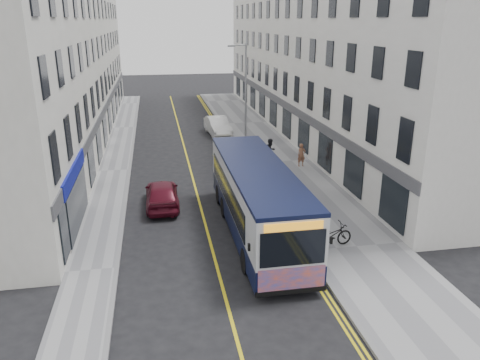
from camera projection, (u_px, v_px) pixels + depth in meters
name	position (u px, v px, depth m)	size (l,w,h in m)	color
ground	(212.00, 248.00, 20.64)	(140.00, 140.00, 0.00)	black
pavement_east	(279.00, 162.00, 32.85)	(4.50, 64.00, 0.12)	gray
pavement_west	(114.00, 171.00, 30.93)	(2.00, 64.00, 0.12)	gray
kerb_east	(247.00, 164.00, 32.46)	(0.18, 64.00, 0.13)	slate
kerb_west	(130.00, 170.00, 31.10)	(0.18, 64.00, 0.13)	slate
road_centre_line	(190.00, 168.00, 31.80)	(0.12, 64.00, 0.01)	gold
road_dbl_yellow_inner	(241.00, 165.00, 32.41)	(0.10, 64.00, 0.01)	gold
road_dbl_yellow_outer	(244.00, 165.00, 32.44)	(0.10, 64.00, 0.01)	gold
terrace_east	(313.00, 57.00, 40.02)	(6.00, 46.00, 13.00)	white
terrace_west	(62.00, 61.00, 36.52)	(6.00, 46.00, 13.00)	white
streetlamp	(245.00, 97.00, 32.95)	(1.32, 0.18, 8.00)	gray
city_bus	(257.00, 198.00, 21.42)	(2.67, 11.44, 3.32)	black
bicycle	(331.00, 235.00, 20.34)	(0.70, 2.02, 1.06)	black
pedestrian_near	(301.00, 155.00, 31.50)	(0.57, 0.37, 1.57)	brown
pedestrian_far	(271.00, 151.00, 32.14)	(0.84, 0.66, 1.73)	black
car_white	(218.00, 126.00, 40.68)	(1.63, 4.67, 1.54)	white
car_maroon	(162.00, 194.00, 24.99)	(1.73, 4.31, 1.47)	#550E1D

